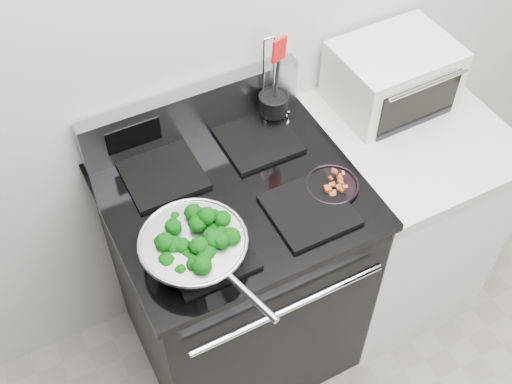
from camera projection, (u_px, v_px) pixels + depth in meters
back_wall at (270, 0)px, 1.97m from camera, size 4.00×0.02×2.70m
gas_range at (237, 274)px, 2.35m from camera, size 0.79×0.69×1.13m
counter at (391, 212)px, 2.57m from camera, size 0.62×0.68×0.92m
skillet at (194, 247)px, 1.80m from camera, size 0.31×0.48×0.07m
broccoli_pile at (193, 242)px, 1.78m from camera, size 0.24×0.24×0.08m
bacon_plate at (332, 183)px, 2.00m from camera, size 0.17×0.17×0.04m
utensil_holder at (273, 108)px, 2.15m from camera, size 0.11×0.11×0.35m
toaster_oven at (393, 75)px, 2.23m from camera, size 0.41×0.32×0.23m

